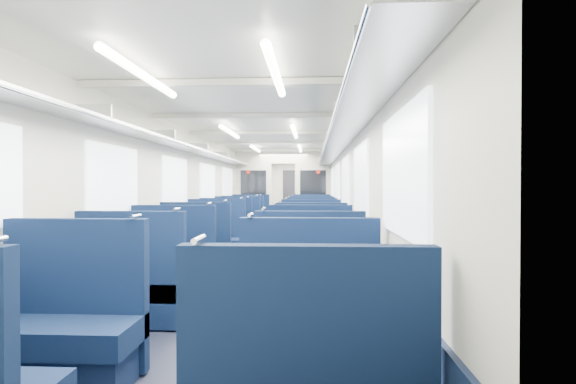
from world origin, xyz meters
The scene contains 31 objects.
floor centered at (0.00, 0.00, 0.00)m, with size 2.80×18.00×0.01m, color black.
ceiling centered at (0.00, 0.00, 2.35)m, with size 2.80×18.00×0.01m, color silver.
wall_left centered at (-1.40, 0.00, 1.18)m, with size 0.02×18.00×2.35m, color beige.
dado_left centered at (-1.39, 0.00, 0.35)m, with size 0.03×17.90×0.70m, color #0F1B34.
wall_right centered at (1.40, 0.00, 1.18)m, with size 0.02×18.00×2.35m, color beige.
dado_right centered at (1.39, 0.00, 0.35)m, with size 0.03×17.90×0.70m, color #0F1B34.
wall_far centered at (0.00, 9.00, 1.18)m, with size 2.80×0.02×2.35m, color beige.
luggage_rack_left centered at (-1.21, 0.00, 1.97)m, with size 0.36×17.40×0.18m.
luggage_rack_right centered at (1.21, 0.00, 1.97)m, with size 0.36×17.40×0.18m.
windows centered at (0.00, -0.46, 1.42)m, with size 2.78×15.60×0.75m.
ceiling_fittings centered at (0.00, -0.26, 2.29)m, with size 2.70×16.06×0.11m.
end_door centered at (0.00, 8.94, 1.00)m, with size 0.75×0.06×2.00m, color black.
bulkhead centered at (0.00, 3.13, 1.23)m, with size 2.80×0.10×2.35m.
seat_2 centered at (-0.83, -7.22, 0.35)m, with size 1.02×0.56×1.14m.
seat_3 centered at (0.83, -7.04, 0.35)m, with size 1.02×0.56×1.14m.
seat_4 centered at (-0.83, -5.96, 0.35)m, with size 1.02×0.56×1.14m.
seat_5 centered at (0.83, -5.86, 0.35)m, with size 1.02×0.56×1.14m.
seat_6 centered at (-0.83, -4.93, 0.35)m, with size 1.02×0.56×1.14m.
seat_7 centered at (0.83, -4.78, 0.35)m, with size 1.02×0.56×1.14m.
seat_8 centered at (-0.83, -3.61, 0.35)m, with size 1.02×0.56×1.14m.
seat_9 centered at (0.83, -3.75, 0.35)m, with size 1.02×0.56×1.14m.
seat_10 centered at (-0.83, -2.41, 0.35)m, with size 1.02×0.56×1.14m.
seat_11 centered at (0.83, -2.49, 0.35)m, with size 1.02×0.56×1.14m.
seat_12 centered at (-0.83, -1.31, 0.35)m, with size 1.02×0.56×1.14m.
seat_13 centered at (0.83, -1.26, 0.35)m, with size 1.02×0.56×1.14m.
seat_14 centered at (-0.83, -0.20, 0.35)m, with size 1.02×0.56×1.14m.
seat_15 centered at (0.83, -0.32, 0.35)m, with size 1.02×0.56×1.14m.
seat_16 centered at (-0.83, 0.84, 0.35)m, with size 1.02×0.56×1.14m.
seat_17 centered at (0.83, 0.93, 0.35)m, with size 1.02×0.56×1.14m.
seat_18 centered at (-0.83, 2.01, 0.35)m, with size 1.02×0.56×1.14m.
seat_19 centered at (0.83, 2.04, 0.35)m, with size 1.02×0.56×1.14m.
Camera 1 is at (0.85, -10.23, 1.34)m, focal length 28.44 mm.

